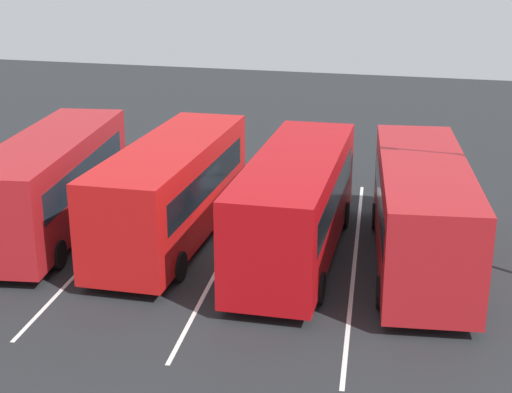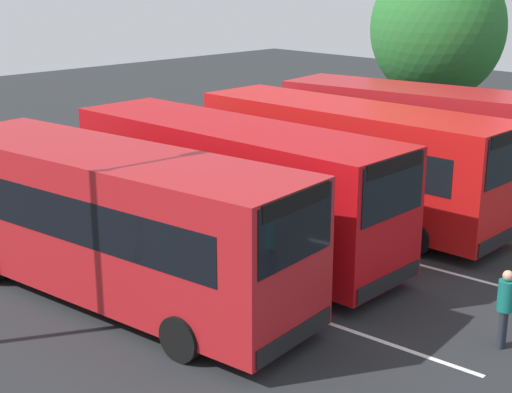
{
  "view_description": "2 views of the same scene",
  "coord_description": "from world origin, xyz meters",
  "px_view_note": "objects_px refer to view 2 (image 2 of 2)",
  "views": [
    {
      "loc": [
        -21.86,
        -6.8,
        9.34
      ],
      "look_at": [
        -0.09,
        -0.92,
        1.82
      ],
      "focal_mm": 52.56,
      "sensor_mm": 36.0,
      "label": 1
    },
    {
      "loc": [
        13.28,
        -14.82,
        7.01
      ],
      "look_at": [
        -0.27,
        -1.5,
        1.33
      ],
      "focal_mm": 53.49,
      "sensor_mm": 36.0,
      "label": 2
    }
  ],
  "objects_px": {
    "bus_center_right": "(350,158)",
    "bus_far_right": "(425,135)",
    "depot_tree": "(437,29)",
    "bus_far_left": "(116,221)",
    "pedestrian": "(505,303)",
    "bus_center_left": "(233,184)"
  },
  "relations": [
    {
      "from": "bus_center_right",
      "to": "bus_far_right",
      "type": "bearing_deg",
      "value": 92.5
    },
    {
      "from": "depot_tree",
      "to": "bus_center_right",
      "type": "bearing_deg",
      "value": -69.35
    },
    {
      "from": "bus_far_left",
      "to": "depot_tree",
      "type": "height_order",
      "value": "depot_tree"
    },
    {
      "from": "bus_far_left",
      "to": "bus_far_right",
      "type": "bearing_deg",
      "value": 83.68
    },
    {
      "from": "bus_far_left",
      "to": "pedestrian",
      "type": "bearing_deg",
      "value": 21.37
    },
    {
      "from": "bus_center_right",
      "to": "depot_tree",
      "type": "distance_m",
      "value": 11.12
    },
    {
      "from": "bus_center_right",
      "to": "bus_far_right",
      "type": "relative_size",
      "value": 0.98
    },
    {
      "from": "bus_center_right",
      "to": "depot_tree",
      "type": "relative_size",
      "value": 1.26
    },
    {
      "from": "bus_far_left",
      "to": "pedestrian",
      "type": "relative_size",
      "value": 6.18
    },
    {
      "from": "bus_far_left",
      "to": "bus_center_left",
      "type": "height_order",
      "value": "same"
    },
    {
      "from": "bus_center_left",
      "to": "bus_center_right",
      "type": "height_order",
      "value": "same"
    },
    {
      "from": "bus_far_right",
      "to": "pedestrian",
      "type": "height_order",
      "value": "bus_far_right"
    },
    {
      "from": "bus_far_left",
      "to": "depot_tree",
      "type": "bearing_deg",
      "value": 94.04
    },
    {
      "from": "bus_center_left",
      "to": "depot_tree",
      "type": "bearing_deg",
      "value": 101.34
    },
    {
      "from": "bus_far_right",
      "to": "bus_far_left",
      "type": "bearing_deg",
      "value": -97.82
    },
    {
      "from": "pedestrian",
      "to": "depot_tree",
      "type": "bearing_deg",
      "value": -65.52
    },
    {
      "from": "bus_center_left",
      "to": "bus_center_right",
      "type": "distance_m",
      "value": 4.24
    },
    {
      "from": "pedestrian",
      "to": "depot_tree",
      "type": "xyz_separation_m",
      "value": [
        -10.85,
        14.13,
        3.81
      ]
    },
    {
      "from": "bus_far_left",
      "to": "bus_far_right",
      "type": "distance_m",
      "value": 12.29
    },
    {
      "from": "pedestrian",
      "to": "depot_tree",
      "type": "distance_m",
      "value": 18.22
    },
    {
      "from": "bus_far_left",
      "to": "bus_center_right",
      "type": "relative_size",
      "value": 1.02
    },
    {
      "from": "bus_far_left",
      "to": "bus_center_left",
      "type": "relative_size",
      "value": 1.02
    }
  ]
}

